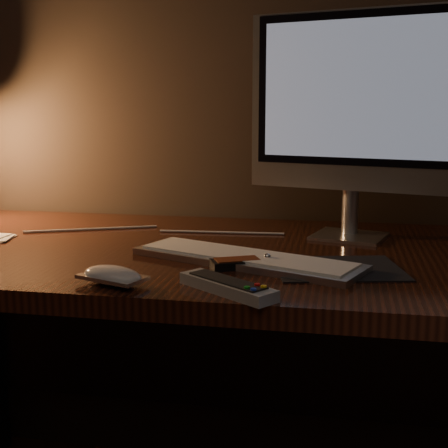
% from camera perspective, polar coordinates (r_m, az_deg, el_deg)
% --- Properties ---
extents(desk, '(1.60, 0.75, 0.75)m').
position_cam_1_polar(desk, '(1.47, -0.93, -6.50)').
color(desk, '#38170C').
rests_on(desk, ground).
extents(monitor, '(0.48, 0.18, 0.52)m').
position_cam_1_polar(monitor, '(1.46, 11.82, 10.50)').
color(monitor, silver).
rests_on(monitor, desk).
extents(keyboard, '(0.49, 0.30, 0.02)m').
position_cam_1_polar(keyboard, '(1.24, 2.00, -3.15)').
color(keyboard, silver).
rests_on(keyboard, desk).
extents(mousepad, '(0.27, 0.24, 0.00)m').
position_cam_1_polar(mousepad, '(1.21, 10.38, -4.01)').
color(mousepad, black).
rests_on(mousepad, desk).
extents(mouse, '(0.13, 0.10, 0.02)m').
position_cam_1_polar(mouse, '(1.10, -10.16, -4.89)').
color(mouse, white).
rests_on(mouse, desk).
extents(media_remote, '(0.14, 0.10, 0.02)m').
position_cam_1_polar(media_remote, '(1.20, 1.92, -3.55)').
color(media_remote, black).
rests_on(media_remote, desk).
extents(tv_remote, '(0.18, 0.15, 0.03)m').
position_cam_1_polar(tv_remote, '(1.04, 0.31, -5.69)').
color(tv_remote, gray).
rests_on(tv_remote, desk).
extents(cable, '(0.62, 0.14, 0.01)m').
position_cam_1_polar(cable, '(1.53, -6.41, -0.70)').
color(cable, white).
rests_on(cable, desk).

